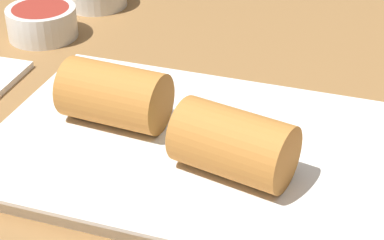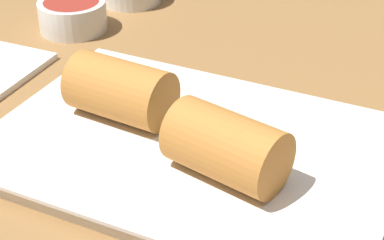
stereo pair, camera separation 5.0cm
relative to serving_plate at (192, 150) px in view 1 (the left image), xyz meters
The scene contains 5 objects.
table_surface 4.08cm from the serving_plate, 49.87° to the left, with size 180.00×140.00×2.00cm.
serving_plate is the anchor object (origin of this frame).
roll_front_left 5.33cm from the serving_plate, 37.25° to the right, with size 9.17×6.35×4.77cm.
roll_front_right 7.71cm from the serving_plate, behind, with size 8.99×5.34×4.77cm.
dipping_bowl_near 26.98cm from the serving_plate, 143.73° to the left, with size 7.20×7.20×3.16cm.
Camera 1 is at (10.19, -40.53, 30.34)cm, focal length 60.00 mm.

